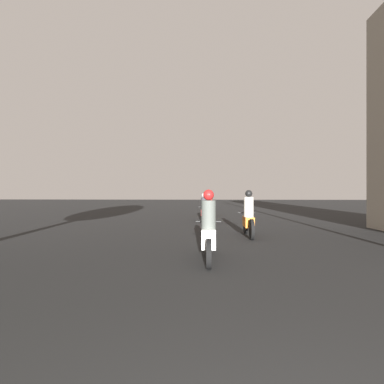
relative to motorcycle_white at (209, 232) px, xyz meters
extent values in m
cylinder|color=black|center=(0.00, 0.76, -0.34)|extent=(0.10, 0.59, 0.59)
cylinder|color=black|center=(0.00, -0.71, -0.34)|extent=(0.10, 0.59, 0.59)
cube|color=silver|center=(0.00, 0.02, -0.13)|extent=(0.30, 0.81, 0.42)
cylinder|color=black|center=(0.00, 0.50, 0.18)|extent=(0.60, 0.04, 0.04)
cylinder|color=#4C514C|center=(0.00, -0.06, 0.39)|extent=(0.32, 0.32, 0.62)
sphere|color=#A51919|center=(0.00, -0.06, 0.83)|extent=(0.24, 0.24, 0.24)
cylinder|color=black|center=(1.40, 4.45, -0.30)|extent=(0.10, 0.66, 0.66)
cylinder|color=black|center=(1.40, 2.96, -0.30)|extent=(0.10, 0.66, 0.66)
cube|color=orange|center=(1.40, 3.70, -0.13)|extent=(0.30, 0.86, 0.35)
cylinder|color=black|center=(1.40, 4.19, 0.14)|extent=(0.60, 0.04, 0.04)
cylinder|color=silver|center=(1.40, 3.62, 0.38)|extent=(0.32, 0.32, 0.67)
sphere|color=black|center=(1.40, 3.62, 0.84)|extent=(0.24, 0.24, 0.24)
cylinder|color=black|center=(-0.16, 9.52, -0.34)|extent=(0.10, 0.59, 0.59)
cylinder|color=black|center=(-0.16, 8.25, -0.34)|extent=(0.10, 0.59, 0.59)
cube|color=red|center=(-0.16, 8.89, -0.17)|extent=(0.30, 0.94, 0.34)
cylinder|color=black|center=(-0.16, 9.30, 0.10)|extent=(0.60, 0.04, 0.04)
cylinder|color=#2D2D33|center=(-0.16, 8.79, 0.30)|extent=(0.32, 0.32, 0.60)
sphere|color=silver|center=(-0.16, 8.79, 0.73)|extent=(0.24, 0.24, 0.24)
cylinder|color=black|center=(0.20, 13.78, -0.34)|extent=(0.10, 0.60, 0.60)
cylinder|color=black|center=(0.20, 12.40, -0.34)|extent=(0.10, 0.60, 0.60)
cube|color=gold|center=(0.20, 13.09, -0.15)|extent=(0.30, 0.73, 0.38)
cylinder|color=black|center=(0.20, 13.53, 0.14)|extent=(0.60, 0.04, 0.04)
cylinder|color=maroon|center=(0.20, 13.01, 0.33)|extent=(0.32, 0.32, 0.58)
sphere|color=navy|center=(0.20, 13.01, 0.74)|extent=(0.24, 0.24, 0.24)
camera|label=1|loc=(-0.05, -6.65, 0.89)|focal=28.00mm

